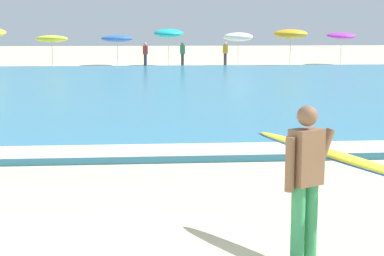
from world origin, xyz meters
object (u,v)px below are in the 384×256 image
beach_umbrella_2 (117,39)px  beachgoer_near_row_left (225,53)px  surfer_with_board (321,168)px  beach_umbrella_3 (169,33)px  beachgoer_near_row_mid (183,54)px  beach_umbrella_4 (238,37)px  beach_umbrella_1 (52,39)px  beach_umbrella_5 (291,34)px  beachgoer_near_row_right (145,54)px  beach_umbrella_6 (341,36)px

beach_umbrella_2 → beachgoer_near_row_left: 7.31m
surfer_with_board → beach_umbrella_3: beach_umbrella_3 is taller
surfer_with_board → beachgoer_near_row_mid: size_ratio=1.59×
beach_umbrella_4 → beachgoer_near_row_left: beach_umbrella_4 is taller
beach_umbrella_1 → beach_umbrella_5: size_ratio=0.87×
beachgoer_near_row_right → surfer_with_board: bearing=-87.3°
beach_umbrella_3 → beachgoer_near_row_right: bearing=-125.5°
beach_umbrella_2 → beach_umbrella_6: bearing=0.0°
beach_umbrella_1 → beachgoer_near_row_mid: 8.32m
beachgoer_near_row_mid → beach_umbrella_6: bearing=10.5°
surfer_with_board → beach_umbrella_4: size_ratio=1.15×
beach_umbrella_1 → beachgoer_near_row_right: 5.99m
beach_umbrella_2 → beach_umbrella_3: 3.46m
beach_umbrella_2 → beach_umbrella_5: beach_umbrella_5 is taller
beach_umbrella_3 → beach_umbrella_4: beach_umbrella_3 is taller
beach_umbrella_6 → beachgoer_near_row_right: (-13.47, -2.61, -1.10)m
beach_umbrella_5 → beachgoer_near_row_left: bearing=175.2°
beach_umbrella_2 → beach_umbrella_6: 15.31m
beach_umbrella_4 → beach_umbrella_6: (7.31, 0.96, 0.06)m
beach_umbrella_3 → beach_umbrella_4: bearing=-7.0°
beach_umbrella_5 → beachgoer_near_row_mid: (-7.02, 0.02, -1.25)m
beach_umbrella_5 → beachgoer_near_row_right: (-9.41, -0.54, -1.25)m
surfer_with_board → beach_umbrella_6: (11.89, 35.71, 0.92)m
beach_umbrella_2 → beach_umbrella_3: (3.42, -0.39, 0.35)m
beach_umbrella_5 → beach_umbrella_4: bearing=161.0°
beachgoer_near_row_right → beach_umbrella_6: bearing=11.0°
beachgoer_near_row_mid → beachgoer_near_row_left: bearing=6.8°
beach_umbrella_2 → beach_umbrella_1: bearing=-154.5°
beachgoer_near_row_left → beachgoer_near_row_right: (-5.20, -0.89, 0.00)m
beach_umbrella_5 → beachgoer_near_row_mid: size_ratio=1.52×
beach_umbrella_2 → beach_umbrella_6: size_ratio=0.95×
beach_umbrella_3 → beachgoer_near_row_left: beach_umbrella_3 is taller
surfer_with_board → beachgoer_near_row_mid: bearing=88.6°
beach_umbrella_2 → beach_umbrella_4: beach_umbrella_4 is taller
surfer_with_board → beach_umbrella_3: bearing=90.0°
beachgoer_near_row_mid → beach_umbrella_4: bearing=16.2°
beach_umbrella_2 → beachgoer_near_row_right: (1.84, -2.61, -0.93)m
beach_umbrella_4 → beach_umbrella_6: beach_umbrella_6 is taller
beach_umbrella_6 → beachgoer_near_row_left: beach_umbrella_6 is taller
surfer_with_board → beach_umbrella_3: (0.00, 35.31, 1.10)m
beach_umbrella_3 → beachgoer_near_row_right: size_ratio=1.57×
beach_umbrella_4 → beachgoer_near_row_left: size_ratio=1.38×
beach_umbrella_3 → beachgoer_near_row_left: (3.62, -1.33, -1.28)m
beach_umbrella_2 → beachgoer_near_row_left: (7.04, -1.72, -0.93)m
beach_umbrella_6 → beachgoer_near_row_left: 8.52m
beach_umbrella_4 → beachgoer_near_row_right: beach_umbrella_4 is taller
beach_umbrella_6 → beach_umbrella_2: bearing=-180.0°
surfer_with_board → beach_umbrella_2: 35.87m
beach_umbrella_1 → beach_umbrella_6: beach_umbrella_6 is taller
beach_umbrella_5 → beachgoer_near_row_right: beach_umbrella_5 is taller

